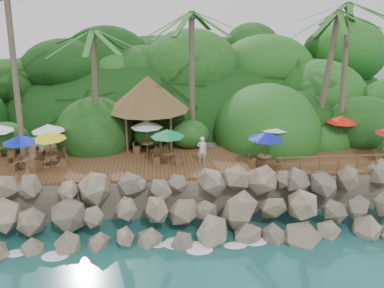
{
  "coord_description": "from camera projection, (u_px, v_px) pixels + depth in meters",
  "views": [
    {
      "loc": [
        -2.07,
        -17.79,
        11.68
      ],
      "look_at": [
        0.0,
        6.0,
        3.4
      ],
      "focal_mm": 39.79,
      "sensor_mm": 36.0,
      "label": 1
    }
  ],
  "objects": [
    {
      "name": "foam_line",
      "position": [
        202.0,
        246.0,
        21.01
      ],
      "size": [
        25.2,
        0.8,
        0.06
      ],
      "color": "white",
      "rests_on": "ground"
    },
    {
      "name": "waiter",
      "position": [
        202.0,
        150.0,
        25.24
      ],
      "size": [
        0.61,
        0.42,
        1.6
      ],
      "primitive_type": "imported",
      "rotation": [
        0.0,
        0.0,
        3.08
      ],
      "color": "silver",
      "rests_on": "terrace"
    },
    {
      "name": "railing",
      "position": [
        339.0,
        162.0,
        23.89
      ],
      "size": [
        7.2,
        0.1,
        1.0
      ],
      "color": "brown",
      "rests_on": "terrace"
    },
    {
      "name": "dining_clusters",
      "position": [
        172.0,
        132.0,
        25.24
      ],
      "size": [
        25.45,
        4.95,
        2.17
      ],
      "color": "brown",
      "rests_on": "terrace"
    },
    {
      "name": "seawall",
      "position": [
        199.0,
        209.0,
        22.25
      ],
      "size": [
        29.0,
        4.0,
        2.3
      ],
      "primitive_type": null,
      "color": "gray",
      "rests_on": "ground"
    },
    {
      "name": "terrace",
      "position": [
        192.0,
        163.0,
        25.67
      ],
      "size": [
        26.0,
        5.0,
        0.2
      ],
      "primitive_type": "cube",
      "color": "brown",
      "rests_on": "land_base"
    },
    {
      "name": "ground",
      "position": [
        203.0,
        250.0,
        20.74
      ],
      "size": [
        140.0,
        140.0,
        0.0
      ],
      "primitive_type": "plane",
      "color": "#19514F",
      "rests_on": "ground"
    },
    {
      "name": "land_base",
      "position": [
        182.0,
        131.0,
        35.46
      ],
      "size": [
        32.0,
        25.2,
        2.1
      ],
      "primitive_type": "cube",
      "color": "gray",
      "rests_on": "ground"
    },
    {
      "name": "jungle_foliage",
      "position": [
        183.0,
        147.0,
        34.86
      ],
      "size": [
        44.0,
        16.0,
        12.0
      ],
      "primitive_type": null,
      "color": "#143811",
      "rests_on": "ground"
    },
    {
      "name": "palapa",
      "position": [
        148.0,
        93.0,
        27.54
      ],
      "size": [
        5.4,
        5.4,
        4.6
      ],
      "color": "brown",
      "rests_on": "ground"
    },
    {
      "name": "palms",
      "position": [
        161.0,
        0.0,
        25.01
      ],
      "size": [
        28.91,
        7.13,
        12.55
      ],
      "color": "brown",
      "rests_on": "ground"
    },
    {
      "name": "jungle_hill",
      "position": [
        177.0,
        119.0,
        42.86
      ],
      "size": [
        44.8,
        28.0,
        15.4
      ],
      "primitive_type": "ellipsoid",
      "color": "#143811",
      "rests_on": "ground"
    }
  ]
}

